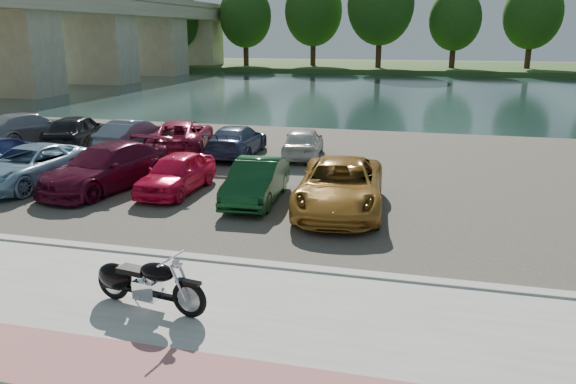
% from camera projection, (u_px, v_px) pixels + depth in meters
% --- Properties ---
extents(ground, '(200.00, 200.00, 0.00)m').
position_uv_depth(ground, '(197.00, 308.00, 10.21)').
color(ground, '#595447').
rests_on(ground, ground).
extents(promenade, '(60.00, 6.00, 0.10)m').
position_uv_depth(promenade, '(173.00, 333.00, 9.26)').
color(promenade, '#9F9C96').
rests_on(promenade, ground).
extents(pink_path, '(60.00, 2.00, 0.01)m').
position_uv_depth(pink_path, '(126.00, 383.00, 7.85)').
color(pink_path, '#A65D62').
rests_on(pink_path, promenade).
extents(kerb, '(60.00, 0.30, 0.14)m').
position_uv_depth(kerb, '(234.00, 263.00, 12.05)').
color(kerb, '#9F9C96').
rests_on(kerb, ground).
extents(parking_lot, '(60.00, 18.00, 0.04)m').
position_uv_depth(parking_lot, '(317.00, 170.00, 20.46)').
color(parking_lot, '#3C3730').
rests_on(parking_lot, ground).
extents(river, '(120.00, 40.00, 0.00)m').
position_uv_depth(river, '(385.00, 92.00, 47.49)').
color(river, '#1A2E2E').
rests_on(river, ground).
extents(far_bank, '(120.00, 24.00, 0.60)m').
position_uv_depth(far_bank, '(405.00, 67.00, 77.24)').
color(far_bank, '#284819').
rests_on(far_bank, ground).
extents(bridge, '(7.00, 56.00, 8.55)m').
position_uv_depth(bridge, '(93.00, 25.00, 53.60)').
color(bridge, tan).
rests_on(bridge, ground).
extents(far_trees, '(70.25, 10.68, 12.52)m').
position_uv_depth(far_trees, '(442.00, 10.00, 68.45)').
color(far_trees, '#361E13').
rests_on(far_trees, far_bank).
extents(motorcycle, '(2.32, 0.82, 1.05)m').
position_uv_depth(motorcycle, '(140.00, 282.00, 9.99)').
color(motorcycle, black).
rests_on(motorcycle, promenade).
extents(car_2, '(2.58, 4.80, 1.28)m').
position_uv_depth(car_2, '(30.00, 166.00, 18.17)').
color(car_2, '#86AAC3').
rests_on(car_2, parking_lot).
extents(car_3, '(2.92, 5.09, 1.39)m').
position_uv_depth(car_3, '(106.00, 167.00, 17.75)').
color(car_3, '#540C23').
rests_on(car_3, parking_lot).
extents(car_4, '(1.52, 3.61, 1.22)m').
position_uv_depth(car_4, '(176.00, 173.00, 17.39)').
color(car_4, red).
rests_on(car_4, parking_lot).
extents(car_5, '(1.52, 3.80, 1.23)m').
position_uv_depth(car_5, '(256.00, 181.00, 16.43)').
color(car_5, '#11401C').
rests_on(car_5, parking_lot).
extents(car_6, '(2.75, 5.21, 1.40)m').
position_uv_depth(car_6, '(340.00, 186.00, 15.58)').
color(car_6, '#AE7528').
rests_on(car_6, parking_lot).
extents(car_7, '(3.27, 5.05, 1.36)m').
position_uv_depth(car_7, '(29.00, 128.00, 25.30)').
color(car_7, gray).
rests_on(car_7, parking_lot).
extents(car_8, '(2.53, 4.49, 1.44)m').
position_uv_depth(car_8, '(77.00, 131.00, 24.26)').
color(car_8, black).
rests_on(car_8, parking_lot).
extents(car_9, '(1.58, 3.94, 1.27)m').
position_uv_depth(car_9, '(133.00, 134.00, 23.86)').
color(car_9, slate).
rests_on(car_9, parking_lot).
extents(car_10, '(3.32, 5.19, 1.33)m').
position_uv_depth(car_10, '(181.00, 136.00, 23.35)').
color(car_10, '#A21B3D').
rests_on(car_10, parking_lot).
extents(car_11, '(1.94, 4.31, 1.23)m').
position_uv_depth(car_11, '(237.00, 140.00, 22.63)').
color(car_11, navy).
rests_on(car_11, parking_lot).
extents(car_12, '(1.82, 3.72, 1.22)m').
position_uv_depth(car_12, '(303.00, 142.00, 22.29)').
color(car_12, silver).
rests_on(car_12, parking_lot).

